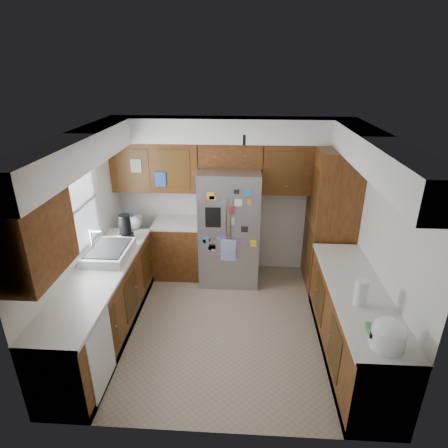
% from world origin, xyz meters
% --- Properties ---
extents(floor, '(3.60, 3.60, 0.00)m').
position_xyz_m(floor, '(0.00, 0.00, 0.00)').
color(floor, tan).
rests_on(floor, ground).
extents(room_shell, '(3.64, 3.24, 2.52)m').
position_xyz_m(room_shell, '(-0.11, 0.36, 1.82)').
color(room_shell, silver).
rests_on(room_shell, ground).
extents(left_counter_run, '(1.36, 3.20, 0.92)m').
position_xyz_m(left_counter_run, '(-1.36, 0.03, 0.43)').
color(left_counter_run, '#3E220C').
rests_on(left_counter_run, ground).
extents(right_counter_run, '(0.63, 2.25, 0.92)m').
position_xyz_m(right_counter_run, '(1.50, -0.47, 0.42)').
color(right_counter_run, '#3E220C').
rests_on(right_counter_run, ground).
extents(pantry, '(0.60, 0.90, 2.15)m').
position_xyz_m(pantry, '(1.50, 1.15, 1.07)').
color(pantry, '#3E220C').
rests_on(pantry, ground).
extents(fridge, '(0.90, 0.79, 1.80)m').
position_xyz_m(fridge, '(-0.00, 1.20, 0.90)').
color(fridge, '#949499').
rests_on(fridge, ground).
extents(bridge_cabinet, '(0.96, 0.34, 0.35)m').
position_xyz_m(bridge_cabinet, '(0.00, 1.43, 1.98)').
color(bridge_cabinet, '#3E220C').
rests_on(bridge_cabinet, fridge).
extents(fridge_top_items, '(0.80, 0.31, 0.30)m').
position_xyz_m(fridge_top_items, '(-0.14, 1.36, 2.28)').
color(fridge_top_items, blue).
rests_on(fridge_top_items, bridge_cabinet).
extents(sink_assembly, '(0.52, 0.70, 0.37)m').
position_xyz_m(sink_assembly, '(-1.50, 0.10, 0.99)').
color(sink_assembly, silver).
rests_on(sink_assembly, left_counter_run).
extents(left_counter_clutter, '(0.31, 0.76, 0.38)m').
position_xyz_m(left_counter_clutter, '(-1.45, 0.82, 1.05)').
color(left_counter_clutter, black).
rests_on(left_counter_clutter, left_counter_run).
extents(rice_cooker, '(0.31, 0.30, 0.26)m').
position_xyz_m(rice_cooker, '(1.50, -1.38, 1.06)').
color(rice_cooker, white).
rests_on(rice_cooker, right_counter_run).
extents(paper_towel, '(0.13, 0.13, 0.29)m').
position_xyz_m(paper_towel, '(1.43, -0.76, 1.07)').
color(paper_towel, white).
rests_on(paper_towel, right_counter_run).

